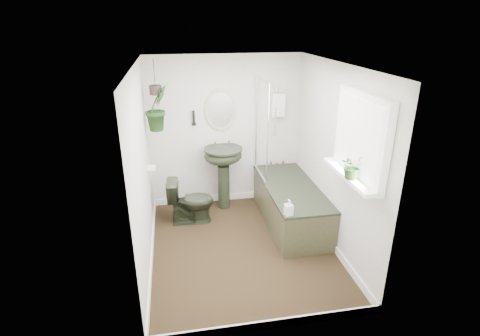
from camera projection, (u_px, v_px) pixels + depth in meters
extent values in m
cube|color=black|center=(242.00, 248.00, 4.86)|extent=(2.30, 2.80, 0.02)
cube|color=white|center=(243.00, 64.00, 3.99)|extent=(2.30, 2.80, 0.02)
cube|color=silver|center=(225.00, 132.00, 5.71)|extent=(2.30, 0.02, 2.30)
cube|color=silver|center=(273.00, 225.00, 3.14)|extent=(2.30, 0.02, 2.30)
cube|color=silver|center=(142.00, 172.00, 4.23)|extent=(0.02, 2.80, 2.30)
cube|color=silver|center=(334.00, 159.00, 4.62)|extent=(0.02, 2.80, 2.30)
cube|color=white|center=(242.00, 244.00, 4.84)|extent=(2.30, 2.80, 0.10)
cube|color=white|center=(278.00, 105.00, 5.63)|extent=(0.20, 0.10, 0.35)
ellipsoid|color=#B3AE93|center=(220.00, 110.00, 5.53)|extent=(0.46, 0.03, 0.62)
cylinder|color=black|center=(194.00, 118.00, 5.49)|extent=(0.04, 0.04, 0.22)
cylinder|color=white|center=(151.00, 169.00, 4.97)|extent=(0.11, 0.11, 0.11)
cube|color=white|center=(361.00, 137.00, 3.78)|extent=(0.08, 1.00, 0.90)
cube|color=white|center=(350.00, 175.00, 3.93)|extent=(0.18, 1.00, 0.04)
cube|color=white|center=(357.00, 137.00, 3.77)|extent=(0.01, 0.86, 0.76)
imported|color=black|center=(191.00, 201.00, 5.36)|extent=(0.67, 0.42, 0.66)
imported|color=black|center=(352.00, 166.00, 3.76)|extent=(0.29, 0.27, 0.26)
imported|color=black|center=(157.00, 108.00, 4.94)|extent=(0.42, 0.42, 0.60)
imported|color=black|center=(289.00, 207.00, 4.43)|extent=(0.10, 0.10, 0.20)
cylinder|color=#2D221E|center=(156.00, 90.00, 4.85)|extent=(0.16, 0.16, 0.12)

